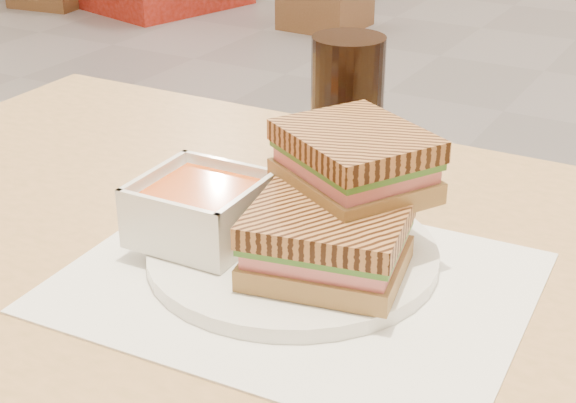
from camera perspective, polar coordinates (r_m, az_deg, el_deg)
The scene contains 7 objects.
main_table at distance 0.84m, azimuth 2.19°, elevation -11.19°, with size 1.22×0.73×0.75m.
tray_liner at distance 0.75m, azimuth 0.52°, elevation -5.41°, with size 0.41×0.33×0.00m.
plate at distance 0.78m, azimuth 0.32°, elevation -3.55°, with size 0.27×0.27×0.01m.
soup_bowl at distance 0.79m, azimuth -5.85°, elevation -0.67°, with size 0.11×0.11×0.06m.
panini_lower at distance 0.72m, azimuth 2.61°, elevation -2.77°, with size 0.15×0.13×0.06m.
panini_upper at distance 0.76m, azimuth 4.51°, elevation 2.75°, with size 0.16×0.16×0.06m.
cola_glass at distance 0.91m, azimuth 3.96°, elevation 5.92°, with size 0.08×0.08×0.17m.
Camera 1 is at (0.34, -2.58, 1.14)m, focal length 53.06 mm.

